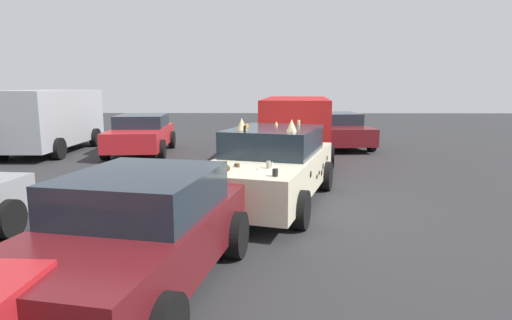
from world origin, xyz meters
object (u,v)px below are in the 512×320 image
object	(u,v)px
parked_van_near_left	(50,118)
parked_sedan_row_back_center	(138,232)
art_car_decorated	(271,165)
parked_sedan_far_right	(141,134)
parked_van_behind_left	(296,125)
parked_sedan_behind_left	(337,129)

from	to	relation	value
parked_van_near_left	parked_sedan_row_back_center	xyz separation A→B (m)	(-10.74, -6.23, -0.54)
parked_van_near_left	art_car_decorated	bearing A→B (deg)	-130.67
parked_sedan_far_right	parked_van_behind_left	bearing A→B (deg)	71.24
art_car_decorated	parked_van_near_left	size ratio (longest dim) A/B	0.95
parked_van_behind_left	parked_van_near_left	world-z (taller)	parked_van_near_left
parked_van_behind_left	parked_van_near_left	size ratio (longest dim) A/B	0.96
art_car_decorated	parked_sedan_far_right	bearing A→B (deg)	-129.03
parked_van_behind_left	parked_sedan_row_back_center	size ratio (longest dim) A/B	1.19
parked_sedan_behind_left	parked_van_near_left	bearing A→B (deg)	-86.20
parked_van_behind_left	parked_sedan_row_back_center	bearing A→B (deg)	170.07
parked_sedan_far_right	parked_sedan_behind_left	xyz separation A→B (m)	(1.87, -7.32, -0.03)
parked_van_near_left	parked_sedan_row_back_center	bearing A→B (deg)	-149.73
art_car_decorated	parked_van_near_left	distance (m)	10.40
parked_van_behind_left	parked_sedan_behind_left	bearing A→B (deg)	-24.75
parked_van_behind_left	parked_van_near_left	xyz separation A→B (m)	(1.57, 8.76, 0.12)
parked_sedan_far_right	art_car_decorated	bearing A→B (deg)	29.91
art_car_decorated	parked_sedan_row_back_center	bearing A→B (deg)	-5.96
parked_sedan_far_right	parked_sedan_behind_left	world-z (taller)	parked_sedan_far_right
parked_sedan_row_back_center	parked_sedan_behind_left	xyz separation A→B (m)	(12.43, -4.44, -0.03)
parked_sedan_far_right	parked_sedan_row_back_center	bearing A→B (deg)	10.82
art_car_decorated	parked_sedan_far_right	distance (m)	8.01
parked_sedan_row_back_center	parked_sedan_behind_left	distance (m)	13.19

